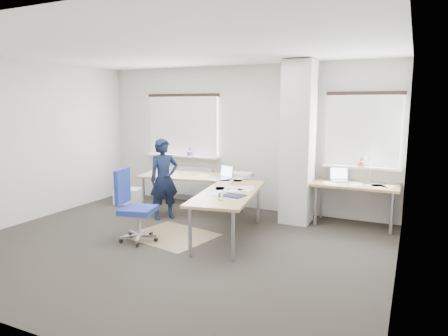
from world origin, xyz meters
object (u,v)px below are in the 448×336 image
at_px(person, 164,179).
at_px(desk_side, 355,186).
at_px(task_chair, 136,221).
at_px(desk_main, 212,185).

bearing_deg(person, desk_side, -35.36).
bearing_deg(task_chair, desk_main, 49.55).
height_order(desk_main, person, person).
bearing_deg(desk_main, person, 174.80).
distance_m(desk_side, person, 3.32).
xyz_separation_m(task_chair, person, (-0.28, 1.19, 0.42)).
height_order(task_chair, person, person).
distance_m(desk_main, desk_side, 2.42).
height_order(desk_side, person, person).
distance_m(desk_main, person, 0.94).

